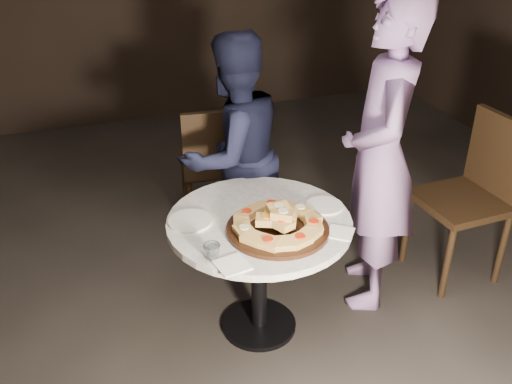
% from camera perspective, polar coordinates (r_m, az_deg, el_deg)
% --- Properties ---
extents(floor, '(7.00, 7.00, 0.00)m').
position_cam_1_polar(floor, '(3.20, 0.88, -14.33)').
color(floor, black).
rests_on(floor, ground).
extents(table, '(1.21, 1.21, 0.70)m').
position_cam_1_polar(table, '(2.92, 0.33, -4.92)').
color(table, black).
rests_on(table, ground).
extents(serving_board, '(0.66, 0.66, 0.02)m').
position_cam_1_polar(serving_board, '(2.75, 2.17, -3.74)').
color(serving_board, black).
rests_on(serving_board, table).
extents(focaccia_pile, '(0.44, 0.45, 0.12)m').
position_cam_1_polar(focaccia_pile, '(2.73, 2.21, -2.96)').
color(focaccia_pile, tan).
rests_on(focaccia_pile, serving_board).
extents(plate_left, '(0.26, 0.26, 0.01)m').
position_cam_1_polar(plate_left, '(2.84, -6.59, -2.89)').
color(plate_left, white).
rests_on(plate_left, table).
extents(plate_right, '(0.25, 0.25, 0.01)m').
position_cam_1_polar(plate_right, '(2.98, 6.86, -1.36)').
color(plate_right, white).
rests_on(plate_right, table).
extents(water_glass, '(0.09, 0.09, 0.07)m').
position_cam_1_polar(water_glass, '(2.56, -4.43, -5.98)').
color(water_glass, silver).
rests_on(water_glass, table).
extents(napkin_near, '(0.16, 0.16, 0.01)m').
position_cam_1_polar(napkin_near, '(2.52, -2.40, -7.31)').
color(napkin_near, white).
rests_on(napkin_near, table).
extents(napkin_far, '(0.17, 0.17, 0.01)m').
position_cam_1_polar(napkin_far, '(2.77, 8.45, -4.04)').
color(napkin_far, white).
rests_on(napkin_far, table).
extents(chair_far, '(0.48, 0.50, 0.92)m').
position_cam_1_polar(chair_far, '(3.85, -4.23, 3.17)').
color(chair_far, black).
rests_on(chair_far, ground).
extents(chair_right, '(0.51, 0.49, 1.01)m').
position_cam_1_polar(chair_right, '(3.64, 21.20, 0.46)').
color(chair_right, black).
rests_on(chair_right, ground).
extents(diner_navy, '(0.87, 0.77, 1.48)m').
position_cam_1_polar(diner_navy, '(3.42, -2.32, 3.66)').
color(diner_navy, black).
rests_on(diner_navy, ground).
extents(diner_teal, '(0.65, 0.76, 1.77)m').
position_cam_1_polar(diner_teal, '(3.12, 12.32, 3.35)').
color(diner_teal, '#80669F').
rests_on(diner_teal, ground).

